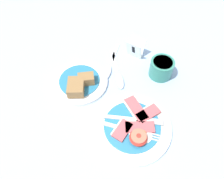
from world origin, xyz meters
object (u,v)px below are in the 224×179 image
Objects in this scene: breakfast_plate at (133,127)px; teaspoon_near_cup at (118,75)px; bread_plate at (80,82)px; number_card at (135,48)px; teaspoon_by_saucer at (109,67)px; sugar_cup at (161,68)px.

teaspoon_near_cup is at bearing 132.61° from breakfast_plate.
teaspoon_near_cup is (0.09, 0.10, -0.01)m from bread_plate.
number_card reaches higher than breakfast_plate.
number_card is 0.12m from teaspoon_near_cup.
teaspoon_by_saucer is 0.05m from teaspoon_near_cup.
number_card is at bearing 116.91° from breakfast_plate.
sugar_cup is 0.43× the size of teaspoon_by_saucer.
sugar_cup is at bearing 94.27° from breakfast_plate.
breakfast_plate is 0.24m from sugar_cup.
number_card is at bearing 138.38° from teaspoon_near_cup.
breakfast_plate is at bearing -12.72° from bread_plate.
bread_plate is at bearing -112.90° from number_card.
breakfast_plate is 0.21m from teaspoon_near_cup.
teaspoon_near_cup is at bearing -146.40° from sugar_cup.
number_card is 0.39× the size of teaspoon_by_saucer.
bread_plate reaches higher than breakfast_plate.
number_card is at bearing 66.70° from bread_plate.
number_card is at bearing 140.03° from teaspoon_by_saucer.
bread_plate reaches higher than teaspoon_near_cup.
bread_plate is 0.29m from sugar_cup.
breakfast_plate is 0.25m from teaspoon_by_saucer.
breakfast_plate is 2.91× the size of sugar_cup.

